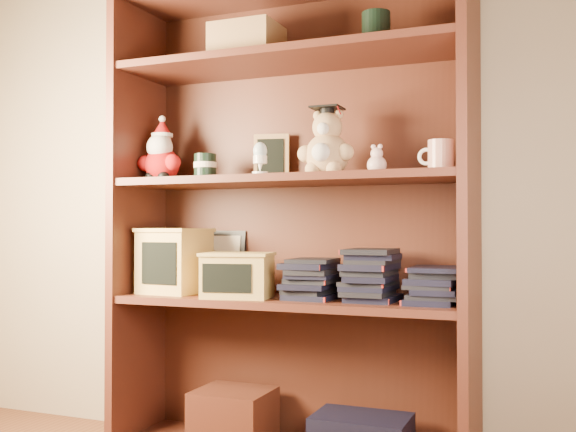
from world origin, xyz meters
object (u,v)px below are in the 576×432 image
(grad_teddy_bear, at_px, (327,148))
(teacher_mug, at_px, (440,156))
(bookcase, at_px, (293,228))
(treats_box, at_px, (175,260))

(grad_teddy_bear, bearing_deg, teacher_mug, 1.10)
(bookcase, xyz_separation_m, grad_teddy_bear, (0.14, -0.06, 0.26))
(bookcase, height_order, treats_box, bookcase)
(bookcase, distance_m, treats_box, 0.45)
(grad_teddy_bear, relative_size, treats_box, 1.00)
(bookcase, relative_size, teacher_mug, 14.61)
(treats_box, bearing_deg, grad_teddy_bear, -0.60)
(bookcase, bearing_deg, teacher_mug, -5.78)
(grad_teddy_bear, relative_size, teacher_mug, 2.09)
(bookcase, distance_m, grad_teddy_bear, 0.30)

